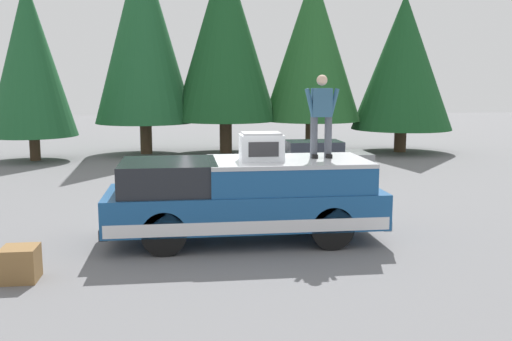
{
  "coord_description": "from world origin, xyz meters",
  "views": [
    {
      "loc": [
        -11.63,
        0.74,
        3.2
      ],
      "look_at": [
        0.11,
        -0.78,
        1.35
      ],
      "focal_mm": 39.93,
      "sensor_mm": 36.0,
      "label": 1
    }
  ],
  "objects_px": {
    "pickup_truck": "(245,198)",
    "person_on_truck_bed": "(321,114)",
    "compressor_unit": "(261,147)",
    "parked_car_grey": "(311,157)",
    "wooden_crate": "(20,264)"
  },
  "relations": [
    {
      "from": "pickup_truck",
      "to": "wooden_crate",
      "type": "height_order",
      "value": "pickup_truck"
    },
    {
      "from": "compressor_unit",
      "to": "parked_car_grey",
      "type": "bearing_deg",
      "value": -19.52
    },
    {
      "from": "parked_car_grey",
      "to": "person_on_truck_bed",
      "type": "bearing_deg",
      "value": 168.33
    },
    {
      "from": "pickup_truck",
      "to": "person_on_truck_bed",
      "type": "distance_m",
      "value": 2.32
    },
    {
      "from": "wooden_crate",
      "to": "person_on_truck_bed",
      "type": "bearing_deg",
      "value": -69.19
    },
    {
      "from": "pickup_truck",
      "to": "person_on_truck_bed",
      "type": "bearing_deg",
      "value": -85.17
    },
    {
      "from": "person_on_truck_bed",
      "to": "parked_car_grey",
      "type": "bearing_deg",
      "value": -11.67
    },
    {
      "from": "compressor_unit",
      "to": "wooden_crate",
      "type": "xyz_separation_m",
      "value": [
        -1.8,
        4.2,
        -1.65
      ]
    },
    {
      "from": "person_on_truck_bed",
      "to": "parked_car_grey",
      "type": "distance_m",
      "value": 8.37
    },
    {
      "from": "pickup_truck",
      "to": "compressor_unit",
      "type": "xyz_separation_m",
      "value": [
        -0.14,
        -0.32,
        1.05
      ]
    },
    {
      "from": "parked_car_grey",
      "to": "compressor_unit",
      "type": "bearing_deg",
      "value": 160.48
    },
    {
      "from": "compressor_unit",
      "to": "person_on_truck_bed",
      "type": "distance_m",
      "value": 1.45
    },
    {
      "from": "pickup_truck",
      "to": "person_on_truck_bed",
      "type": "xyz_separation_m",
      "value": [
        0.13,
        -1.59,
        1.68
      ]
    },
    {
      "from": "pickup_truck",
      "to": "compressor_unit",
      "type": "height_order",
      "value": "compressor_unit"
    },
    {
      "from": "compressor_unit",
      "to": "person_on_truck_bed",
      "type": "height_order",
      "value": "person_on_truck_bed"
    }
  ]
}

